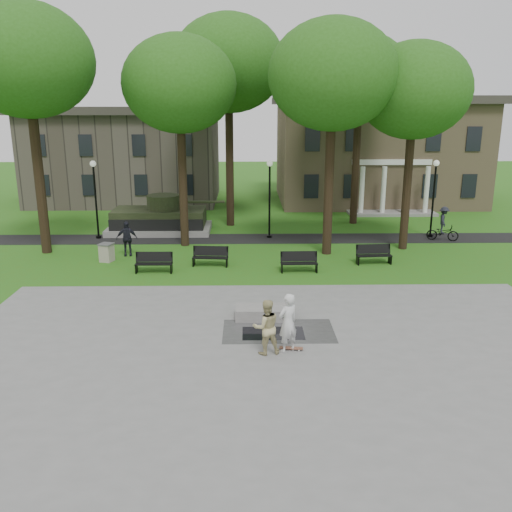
% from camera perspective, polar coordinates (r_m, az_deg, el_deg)
% --- Properties ---
extents(ground, '(120.00, 120.00, 0.00)m').
position_cam_1_polar(ground, '(21.71, 1.44, -5.68)').
color(ground, '#316016').
rests_on(ground, ground).
extents(plaza, '(22.00, 16.00, 0.02)m').
position_cam_1_polar(plaza, '(17.15, 2.15, -11.69)').
color(plaza, gray).
rests_on(plaza, ground).
extents(footpath, '(44.00, 2.60, 0.01)m').
position_cam_1_polar(footpath, '(33.18, 0.56, 1.84)').
color(footpath, black).
rests_on(footpath, ground).
extents(building_right, '(17.00, 12.00, 8.60)m').
position_cam_1_polar(building_right, '(47.62, 12.44, 10.93)').
color(building_right, '#9E8460').
rests_on(building_right, ground).
extents(building_left, '(15.00, 10.00, 7.20)m').
position_cam_1_polar(building_left, '(47.99, -13.37, 10.02)').
color(building_left, '#4C443D').
rests_on(building_left, ground).
extents(tree_0, '(6.80, 6.80, 12.97)m').
position_cam_1_polar(tree_0, '(31.34, -22.99, 18.34)').
color(tree_0, black).
rests_on(tree_0, ground).
extents(tree_1, '(6.20, 6.20, 11.63)m').
position_cam_1_polar(tree_1, '(30.96, -8.07, 17.41)').
color(tree_1, black).
rests_on(tree_1, ground).
extents(tree_2, '(6.60, 6.60, 12.16)m').
position_cam_1_polar(tree_2, '(29.10, 8.09, 18.26)').
color(tree_2, black).
rests_on(tree_2, ground).
extents(tree_3, '(6.00, 6.00, 11.19)m').
position_cam_1_polar(tree_3, '(31.04, 16.32, 16.30)').
color(tree_3, black).
rests_on(tree_3, ground).
extents(tree_4, '(7.20, 7.20, 13.50)m').
position_cam_1_polar(tree_4, '(36.33, -2.92, 19.50)').
color(tree_4, black).
rests_on(tree_4, ground).
extents(tree_5, '(6.40, 6.40, 12.44)m').
position_cam_1_polar(tree_5, '(37.51, 10.90, 18.02)').
color(tree_5, black).
rests_on(tree_5, ground).
extents(lamp_left, '(0.36, 0.36, 4.73)m').
position_cam_1_polar(lamp_left, '(34.15, -16.56, 6.36)').
color(lamp_left, black).
rests_on(lamp_left, ground).
extents(lamp_mid, '(0.36, 0.36, 4.73)m').
position_cam_1_polar(lamp_mid, '(32.95, 1.44, 6.68)').
color(lamp_mid, black).
rests_on(lamp_mid, ground).
extents(lamp_right, '(0.36, 0.36, 4.73)m').
position_cam_1_polar(lamp_right, '(34.84, 18.21, 6.39)').
color(lamp_right, black).
rests_on(lamp_right, ground).
extents(tank_monument, '(7.45, 3.40, 2.40)m').
position_cam_1_polar(tank_monument, '(35.37, -10.06, 3.87)').
color(tank_monument, gray).
rests_on(tank_monument, ground).
extents(puddle, '(2.20, 1.20, 0.00)m').
position_cam_1_polar(puddle, '(19.51, 1.83, -8.14)').
color(puddle, black).
rests_on(puddle, plaza).
extents(concrete_block, '(2.22, 1.05, 0.45)m').
position_cam_1_polar(concrete_block, '(20.76, 0.91, -5.97)').
color(concrete_block, gray).
rests_on(concrete_block, plaza).
extents(skateboard, '(0.80, 0.30, 0.07)m').
position_cam_1_polar(skateboard, '(18.31, 3.72, -9.71)').
color(skateboard, brown).
rests_on(skateboard, plaza).
extents(skateboarder, '(0.88, 0.81, 2.01)m').
position_cam_1_polar(skateboarder, '(17.81, 3.37, -7.04)').
color(skateboarder, silver).
rests_on(skateboarder, plaza).
extents(friend_watching, '(1.04, 0.89, 1.86)m').
position_cam_1_polar(friend_watching, '(17.67, 1.08, -7.47)').
color(friend_watching, tan).
rests_on(friend_watching, plaza).
extents(pedestrian_walker, '(1.17, 0.65, 1.89)m').
position_cam_1_polar(pedestrian_walker, '(30.04, -13.45, 1.80)').
color(pedestrian_walker, black).
rests_on(pedestrian_walker, ground).
extents(cyclist, '(1.96, 1.18, 2.07)m').
position_cam_1_polar(cyclist, '(34.47, 19.09, 2.93)').
color(cyclist, black).
rests_on(cyclist, ground).
extents(park_bench_0, '(1.80, 0.53, 1.00)m').
position_cam_1_polar(park_bench_0, '(26.81, -10.68, -0.62)').
color(park_bench_0, black).
rests_on(park_bench_0, ground).
extents(park_bench_1, '(1.84, 0.70, 1.00)m').
position_cam_1_polar(park_bench_1, '(27.53, -4.83, 0.02)').
color(park_bench_1, black).
rests_on(park_bench_1, ground).
extents(park_bench_2, '(1.81, 0.56, 1.00)m').
position_cam_1_polar(park_bench_2, '(26.52, 4.55, -0.57)').
color(park_bench_2, black).
rests_on(park_bench_2, ground).
extents(park_bench_3, '(1.83, 0.65, 1.00)m').
position_cam_1_polar(park_bench_3, '(28.46, 12.29, 0.23)').
color(park_bench_3, black).
rests_on(park_bench_3, ground).
extents(trash_bin, '(0.83, 0.83, 0.96)m').
position_cam_1_polar(trash_bin, '(29.28, -15.45, 0.37)').
color(trash_bin, gray).
rests_on(trash_bin, ground).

